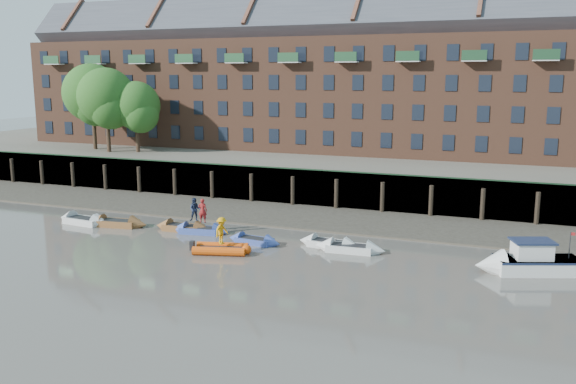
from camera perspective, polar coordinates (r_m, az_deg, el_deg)
The scene contains 19 objects.
ground at distance 34.05m, azimuth -9.55°, elevation -8.73°, with size 220.00×220.00×0.00m, color #5B5750.
foreshore at distance 49.72m, azimuth 1.06°, elevation -2.30°, with size 110.00×8.00×0.50m, color #3D382F.
mud_band at distance 46.63m, azimuth -0.38°, elevation -3.19°, with size 110.00×1.60×0.10m, color #4C4336.
river_wall at distance 53.44m, azimuth 2.68°, elevation 0.37°, with size 110.00×1.23×3.30m.
bank_terrace at distance 66.33m, azimuth 6.43°, elevation 2.38°, with size 110.00×28.00×3.20m, color #5E594D.
apartment_terrace at distance 66.58m, azimuth 6.86°, elevation 12.10°, with size 80.60×15.56×20.98m.
tree_cluster at distance 69.24m, azimuth -16.62°, elevation 8.52°, with size 11.76×7.74×9.40m.
rowboat_0 at distance 49.76m, azimuth -18.56°, elevation -2.56°, with size 5.04×1.93×1.43m.
rowboat_1 at distance 48.24m, azimuth -15.68°, elevation -2.82°, with size 4.95×2.05×1.40m.
rowboat_2 at distance 45.79m, azimuth -9.78°, elevation -3.31°, with size 4.56×1.42×1.32m.
rowboat_3 at distance 44.89m, azimuth -8.23°, elevation -3.56°, with size 4.54×1.90×1.28m.
rowboat_4 at distance 41.83m, azimuth -3.18°, elevation -4.57°, with size 4.07×1.52×1.15m.
rowboat_5 at distance 41.00m, azimuth 3.91°, elevation -4.86°, with size 4.59×1.80×1.30m.
rowboat_6 at distance 40.07m, azimuth 5.79°, elevation -5.26°, with size 4.73×1.64×1.35m.
rib_tender at distance 39.81m, azimuth -6.10°, elevation -5.31°, with size 3.83×2.56×0.64m.
motor_launch at distance 38.16m, azimuth 20.93°, elevation -6.15°, with size 6.36×3.99×2.50m.
person_rower_a at distance 44.33m, azimuth -8.00°, elevation -1.73°, with size 0.64×0.42×1.76m, color maroon.
person_rower_b at distance 44.88m, azimuth -8.70°, elevation -1.63°, with size 0.83×0.65×1.71m, color #19233F.
person_rib_crew at distance 39.53m, azimuth -6.22°, elevation -3.61°, with size 1.14×0.66×1.77m, color orange.
Camera 1 is at (16.62, -27.46, 11.36)m, focal length 38.00 mm.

